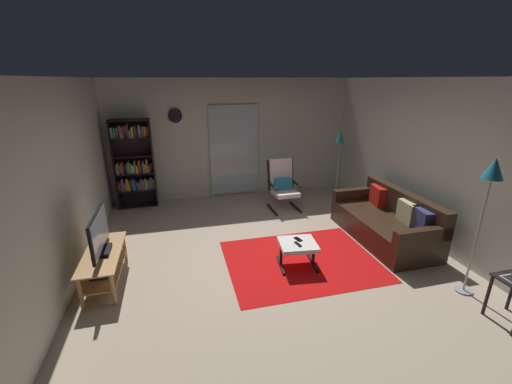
% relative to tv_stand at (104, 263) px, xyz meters
% --- Properties ---
extents(ground_plane, '(7.02, 7.02, 0.00)m').
position_rel_tv_stand_xyz_m(ground_plane, '(2.30, 0.17, -0.29)').
color(ground_plane, tan).
extents(wall_back, '(5.60, 0.06, 2.60)m').
position_rel_tv_stand_xyz_m(wall_back, '(2.30, 3.07, 1.01)').
color(wall_back, beige).
rests_on(wall_back, ground).
extents(wall_left, '(0.06, 6.00, 2.60)m').
position_rel_tv_stand_xyz_m(wall_left, '(-0.40, 0.17, 1.01)').
color(wall_left, beige).
rests_on(wall_left, ground).
extents(wall_right, '(0.06, 6.00, 2.60)m').
position_rel_tv_stand_xyz_m(wall_right, '(5.00, 0.17, 1.01)').
color(wall_right, beige).
rests_on(wall_right, ground).
extents(glass_door_panel, '(1.10, 0.01, 2.00)m').
position_rel_tv_stand_xyz_m(glass_door_panel, '(2.31, 3.01, 0.76)').
color(glass_door_panel, silver).
extents(area_rug, '(2.21, 1.73, 0.01)m').
position_rel_tv_stand_xyz_m(area_rug, '(2.72, -0.12, -0.29)').
color(area_rug, red).
rests_on(area_rug, ground).
extents(tv_stand, '(0.45, 1.16, 0.45)m').
position_rel_tv_stand_xyz_m(tv_stand, '(0.00, 0.00, 0.00)').
color(tv_stand, tan).
rests_on(tv_stand, ground).
extents(television, '(0.20, 0.89, 0.55)m').
position_rel_tv_stand_xyz_m(television, '(0.00, 0.02, 0.41)').
color(television, black).
rests_on(television, tv_stand).
extents(bookshelf_near_tv, '(0.78, 0.30, 1.83)m').
position_rel_tv_stand_xyz_m(bookshelf_near_tv, '(0.18, 2.83, 0.65)').
color(bookshelf_near_tv, black).
rests_on(bookshelf_near_tv, ground).
extents(leather_sofa, '(0.90, 1.93, 0.81)m').
position_rel_tv_stand_xyz_m(leather_sofa, '(4.37, 0.21, 0.00)').
color(leather_sofa, '#332216').
rests_on(leather_sofa, ground).
extents(lounge_armchair, '(0.58, 0.67, 1.02)m').
position_rel_tv_stand_xyz_m(lounge_armchair, '(3.13, 1.96, 0.24)').
color(lounge_armchair, black).
rests_on(lounge_armchair, ground).
extents(ottoman, '(0.57, 0.54, 0.37)m').
position_rel_tv_stand_xyz_m(ottoman, '(2.61, -0.23, 0.01)').
color(ottoman, white).
rests_on(ottoman, ground).
extents(tv_remote, '(0.07, 0.15, 0.02)m').
position_rel_tv_stand_xyz_m(tv_remote, '(2.59, -0.29, 0.09)').
color(tv_remote, black).
rests_on(tv_remote, ottoman).
extents(cell_phone, '(0.10, 0.15, 0.01)m').
position_rel_tv_stand_xyz_m(cell_phone, '(2.65, -0.14, 0.08)').
color(cell_phone, black).
rests_on(cell_phone, ottoman).
extents(floor_lamp_by_sofa, '(0.23, 0.23, 1.75)m').
position_rel_tv_stand_xyz_m(floor_lamp_by_sofa, '(4.47, -1.32, 1.18)').
color(floor_lamp_by_sofa, '#A5A5AD').
rests_on(floor_lamp_by_sofa, ground).
extents(floor_lamp_by_shelf, '(0.22, 0.22, 1.56)m').
position_rel_tv_stand_xyz_m(floor_lamp_by_shelf, '(4.46, 2.16, 0.94)').
color(floor_lamp_by_shelf, '#A5A5AD').
rests_on(floor_lamp_by_shelf, ground).
extents(wall_clock, '(0.29, 0.03, 0.29)m').
position_rel_tv_stand_xyz_m(wall_clock, '(1.08, 3.00, 1.56)').
color(wall_clock, silver).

